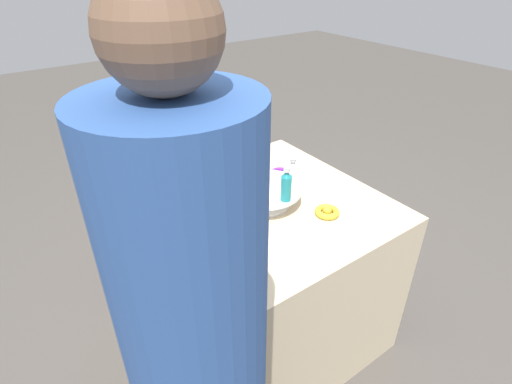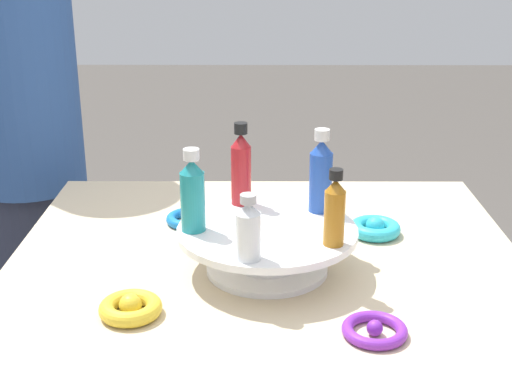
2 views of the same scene
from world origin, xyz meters
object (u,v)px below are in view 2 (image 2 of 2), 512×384
object	(u,v)px
bottle_teal	(193,194)
ribbon_bow_gold	(131,307)
ribbon_bow_purple	(375,330)
ribbon_bow_blue	(189,218)
person_figure	(25,131)
display_stand	(267,244)
ribbon_bow_teal	(375,228)
bottle_red	(241,167)
bottle_clear	(248,230)
bottle_amber	(335,210)
bottle_blue	(321,174)

from	to	relation	value
bottle_teal	ribbon_bow_gold	xyz separation A→B (m)	(-0.14, 0.08, -0.13)
ribbon_bow_purple	ribbon_bow_gold	bearing A→B (deg)	81.35
ribbon_bow_gold	ribbon_bow_blue	bearing A→B (deg)	-8.65
bottle_teal	person_figure	bearing A→B (deg)	37.19
display_stand	ribbon_bow_teal	xyz separation A→B (m)	(0.15, -0.20, -0.03)
bottle_red	bottle_clear	xyz separation A→B (m)	(-0.23, -0.02, -0.02)
ribbon_bow_gold	person_figure	xyz separation A→B (m)	(0.75, 0.38, 0.06)
display_stand	ribbon_bow_teal	bearing A→B (deg)	-53.65
person_figure	display_stand	bearing A→B (deg)	0.00
display_stand	bottle_amber	distance (m)	0.15
bottle_clear	ribbon_bow_blue	size ratio (longest dim) A/B	1.14
bottle_red	person_figure	bearing A→B (deg)	47.60
bottle_red	bottle_teal	xyz separation A→B (m)	(-0.12, 0.07, -0.00)
bottle_red	ribbon_bow_teal	world-z (taller)	bottle_red
bottle_blue	ribbon_bow_gold	xyz separation A→B (m)	(-0.23, 0.29, -0.13)
ribbon_bow_blue	bottle_teal	bearing A→B (deg)	-172.08
bottle_amber	person_figure	world-z (taller)	person_figure
bottle_teal	bottle_amber	xyz separation A→B (m)	(-0.05, -0.22, -0.01)
bottle_clear	bottle_amber	xyz separation A→B (m)	(0.05, -0.13, 0.01)
bottle_clear	person_figure	xyz separation A→B (m)	(0.72, 0.55, -0.05)
display_stand	bottle_teal	size ratio (longest dim) A/B	2.16
display_stand	bottle_red	xyz separation A→B (m)	(0.11, 0.05, 0.10)
bottle_blue	person_figure	distance (m)	0.86
display_stand	bottle_clear	bearing A→B (deg)	166.08
bottle_teal	ribbon_bow_gold	bearing A→B (deg)	149.48
bottle_red	ribbon_bow_purple	distance (m)	0.39
bottle_teal	ribbon_bow_gold	distance (m)	0.21
bottle_red	ribbon_bow_purple	bearing A→B (deg)	-148.25
display_stand	bottle_blue	distance (m)	0.15
bottle_red	ribbon_bow_teal	xyz separation A→B (m)	(0.04, -0.25, -0.13)
bottle_red	person_figure	size ratio (longest dim) A/B	0.09
bottle_amber	ribbon_bow_blue	bearing A→B (deg)	43.33
bottle_blue	ribbon_bow_teal	bearing A→B (deg)	-57.03
bottle_blue	bottle_teal	distance (m)	0.23
bottle_amber	ribbon_bow_blue	distance (m)	0.39
display_stand	ribbon_bow_blue	bearing A→B (deg)	36.35
bottle_teal	bottle_clear	size ratio (longest dim) A/B	1.35
ribbon_bow_purple	ribbon_bow_blue	bearing A→B (deg)	36.35
bottle_blue	ribbon_bow_purple	distance (m)	0.32
bottle_blue	ribbon_bow_blue	size ratio (longest dim) A/B	1.63
bottle_teal	person_figure	distance (m)	0.77
bottle_teal	ribbon_bow_blue	world-z (taller)	bottle_teal
bottle_red	person_figure	distance (m)	0.73
bottle_amber	ribbon_bow_purple	xyz separation A→B (m)	(-0.14, -0.05, -0.12)
bottle_amber	ribbon_bow_purple	world-z (taller)	bottle_amber
bottle_teal	person_figure	xyz separation A→B (m)	(0.61, 0.46, -0.07)
bottle_blue	bottle_red	distance (m)	0.14
ribbon_bow_purple	ribbon_bow_gold	xyz separation A→B (m)	(0.05, 0.35, 0.00)
bottle_teal	ribbon_bow_blue	bearing A→B (deg)	7.92
person_figure	ribbon_bow_gold	bearing A→B (deg)	-17.19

